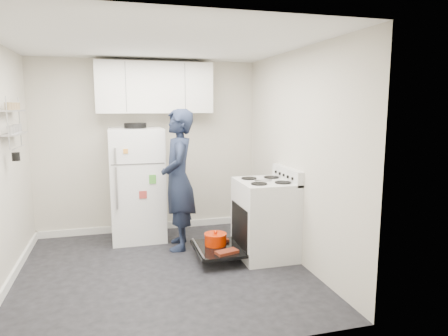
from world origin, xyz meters
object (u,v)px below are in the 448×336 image
object	(u,v)px
open_oven_door	(217,245)
refrigerator	(137,184)
electric_range	(264,219)
person	(178,180)

from	to	relation	value
open_oven_door	refrigerator	bearing A→B (deg)	129.23
electric_range	person	bearing A→B (deg)	148.95
open_oven_door	person	xyz separation A→B (m)	(-0.37, 0.54, 0.72)
electric_range	open_oven_door	bearing A→B (deg)	176.52
electric_range	refrigerator	xyz separation A→B (m)	(-1.46, 1.10, 0.31)
open_oven_door	electric_range	bearing A→B (deg)	-3.48
person	electric_range	bearing A→B (deg)	66.56
electric_range	refrigerator	size ratio (longest dim) A/B	0.68
open_oven_door	person	distance (m)	0.98
open_oven_door	refrigerator	distance (m)	1.50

